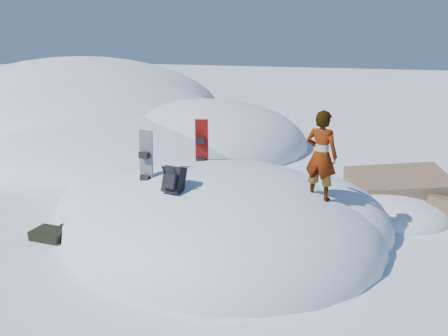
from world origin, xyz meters
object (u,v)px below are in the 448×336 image
(snowboard_dark, at_px, (146,169))
(person, at_px, (321,156))
(backpack, at_px, (173,180))
(snowboard_red, at_px, (202,153))

(snowboard_dark, relative_size, person, 0.95)
(snowboard_dark, relative_size, backpack, 2.74)
(snowboard_red, bearing_deg, person, -31.39)
(snowboard_red, relative_size, person, 0.91)
(snowboard_dark, distance_m, person, 3.50)
(backpack, bearing_deg, snowboard_red, 103.78)
(snowboard_red, xyz_separation_m, backpack, (0.22, -1.81, -0.06))
(snowboard_red, relative_size, backpack, 2.61)
(person, bearing_deg, snowboard_dark, 25.65)
(backpack, relative_size, person, 0.35)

